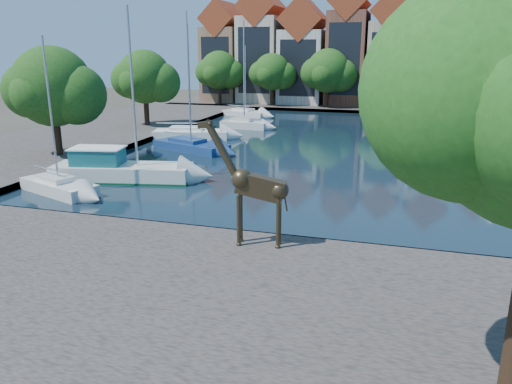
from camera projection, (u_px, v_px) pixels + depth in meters
ground at (288, 245)px, 22.24m from camera, size 160.00×160.00×0.00m
water_basin at (348, 147)px, 44.35m from camera, size 38.00×50.00×0.08m
near_quay at (239, 318)px, 15.72m from camera, size 50.00×14.00×0.50m
far_quay at (372, 106)px, 73.79m from camera, size 60.00×16.00×0.50m
left_quay at (102, 132)px, 51.07m from camera, size 14.00×52.00×0.50m
townhouse_west_end at (225, 56)px, 78.05m from camera, size 5.44×9.18×14.93m
townhouse_west_mid at (262, 50)px, 76.18m from camera, size 5.94×9.18×16.79m
townhouse_west_inner at (304, 56)px, 74.67m from camera, size 6.43×9.18×15.15m
townhouse_center at (348, 49)px, 72.62m from camera, size 5.44×9.18×16.93m
townhouse_east_inner at (390, 54)px, 71.17m from camera, size 5.94×9.18×15.79m
townhouse_east_mid at (438, 51)px, 69.31m from camera, size 6.43×9.18×16.65m
townhouse_east_end at (488, 59)px, 67.82m from camera, size 5.44×9.18×14.43m
far_tree_far_west at (220, 72)px, 73.29m from camera, size 7.28×5.60×7.68m
far_tree_west at (272, 73)px, 71.15m from camera, size 6.76×5.20×7.36m
far_tree_mid_west at (329, 72)px, 68.92m from camera, size 7.80×6.00×8.00m
far_tree_mid_east at (388, 74)px, 66.80m from camera, size 7.02×5.40×7.52m
far_tree_east at (452, 74)px, 64.60m from camera, size 7.54×5.80×7.84m
side_tree_left_near at (54, 89)px, 37.44m from camera, size 7.80×6.00×8.20m
side_tree_left_far at (145, 79)px, 52.50m from camera, size 7.28×5.60×7.88m
giraffe_statue at (254, 186)px, 20.30m from camera, size 3.63×0.83×5.18m
motorsailer at (118, 168)px, 32.70m from camera, size 9.31×4.38×10.88m
sailboat_left_a at (59, 184)px, 29.82m from camera, size 5.77×3.71×9.06m
sailboat_left_b at (191, 144)px, 42.31m from camera, size 7.32×4.75×11.22m
sailboat_left_c at (191, 132)px, 47.98m from camera, size 7.47×4.14×10.49m
sailboat_left_d at (244, 123)px, 54.02m from camera, size 5.19×2.11×11.19m
sailboat_left_e at (246, 112)px, 64.04m from camera, size 6.44×3.95×8.75m
sailboat_right_d at (478, 126)px, 51.68m from camera, size 5.55×2.40×11.00m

